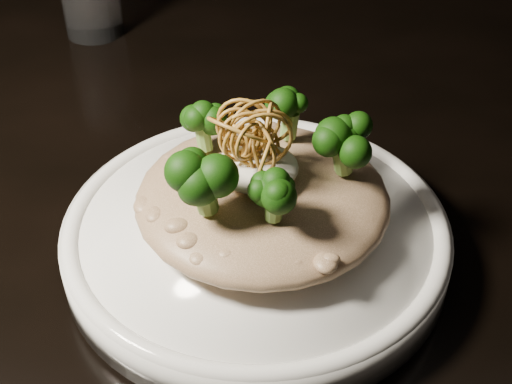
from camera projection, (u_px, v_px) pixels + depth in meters
The scene contains 6 objects.
table at pixel (150, 267), 0.62m from camera, with size 1.10×0.80×0.75m.
plate at pixel (256, 237), 0.50m from camera, with size 0.27×0.27×0.03m, color white.
risotto at pixel (263, 198), 0.49m from camera, with size 0.17×0.17×0.04m, color brown.
broccoli at pixel (265, 150), 0.46m from camera, with size 0.11×0.11×0.04m, color black, non-canonical shape.
cheese at pixel (257, 167), 0.47m from camera, with size 0.06×0.06×0.02m, color white.
shallots at pixel (251, 136), 0.46m from camera, with size 0.05×0.05×0.03m, color brown, non-canonical shape.
Camera 1 is at (0.10, -0.44, 1.10)m, focal length 50.00 mm.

